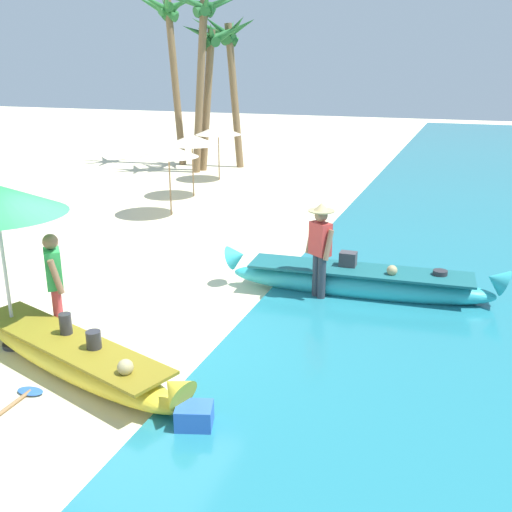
# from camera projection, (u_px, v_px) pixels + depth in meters

# --- Properties ---
(ground_plane) EXTENTS (80.00, 80.00, 0.00)m
(ground_plane) POSITION_uv_depth(u_px,v_px,m) (138.00, 340.00, 8.81)
(ground_plane) COLOR beige
(boat_yellow_foreground) EXTENTS (4.35, 1.95, 0.76)m
(boat_yellow_foreground) POSITION_uv_depth(u_px,v_px,m) (69.00, 355.00, 7.82)
(boat_yellow_foreground) COLOR yellow
(boat_yellow_foreground) RESTS_ON ground
(boat_cyan_midground) EXTENTS (4.92, 1.05, 0.83)m
(boat_cyan_midground) POSITION_uv_depth(u_px,v_px,m) (359.00, 282.00, 10.34)
(boat_cyan_midground) COLOR #33B2BC
(boat_cyan_midground) RESTS_ON ground
(person_vendor_hatted) EXTENTS (0.56, 0.48, 1.75)m
(person_vendor_hatted) POSITION_uv_depth(u_px,v_px,m) (320.00, 246.00, 9.93)
(person_vendor_hatted) COLOR #333842
(person_vendor_hatted) RESTS_ON ground
(person_tourist_customer) EXTENTS (0.51, 0.54, 1.65)m
(person_tourist_customer) POSITION_uv_depth(u_px,v_px,m) (55.00, 282.00, 8.53)
(person_tourist_customer) COLOR #B2383D
(person_tourist_customer) RESTS_ON ground
(parasol_row_0) EXTENTS (1.60, 1.60, 1.91)m
(parasol_row_0) POSITION_uv_depth(u_px,v_px,m) (169.00, 151.00, 15.56)
(parasol_row_0) COLOR #8E6B47
(parasol_row_0) RESTS_ON ground
(parasol_row_1) EXTENTS (1.60, 1.60, 1.91)m
(parasol_row_1) POSITION_uv_depth(u_px,v_px,m) (192.00, 140.00, 17.84)
(parasol_row_1) COLOR #8E6B47
(parasol_row_1) RESTS_ON ground
(parasol_row_2) EXTENTS (1.60, 1.60, 1.91)m
(parasol_row_2) POSITION_uv_depth(u_px,v_px,m) (218.00, 130.00, 20.46)
(parasol_row_2) COLOR #8E6B47
(parasol_row_2) RESTS_ON ground
(palm_tree_tall_inland) EXTENTS (2.60, 2.70, 6.62)m
(palm_tree_tall_inland) POSITION_uv_depth(u_px,v_px,m) (168.00, 26.00, 22.65)
(palm_tree_tall_inland) COLOR brown
(palm_tree_tall_inland) RESTS_ON ground
(palm_tree_leaning_seaward) EXTENTS (2.61, 2.51, 5.45)m
(palm_tree_leaning_seaward) POSITION_uv_depth(u_px,v_px,m) (212.00, 53.00, 21.50)
(palm_tree_leaning_seaward) COLOR brown
(palm_tree_leaning_seaward) RESTS_ON ground
(palm_tree_mid_cluster) EXTENTS (2.50, 2.93, 5.72)m
(palm_tree_mid_cluster) POSITION_uv_depth(u_px,v_px,m) (229.00, 44.00, 22.29)
(palm_tree_mid_cluster) COLOR brown
(palm_tree_mid_cluster) RESTS_ON ground
(palm_tree_far_behind) EXTENTS (2.63, 2.34, 6.37)m
(palm_tree_far_behind) POSITION_uv_depth(u_px,v_px,m) (204.00, 28.00, 20.79)
(palm_tree_far_behind) COLOR brown
(palm_tree_far_behind) RESTS_ON ground
(cooler_box) EXTENTS (0.49, 0.44, 0.35)m
(cooler_box) POSITION_uv_depth(u_px,v_px,m) (194.00, 420.00, 6.55)
(cooler_box) COLOR blue
(cooler_box) RESTS_ON ground
(paddle) EXTENTS (0.36, 1.60, 0.05)m
(paddle) POSITION_uv_depth(u_px,v_px,m) (3.00, 411.00, 6.97)
(paddle) COLOR #8E6B47
(paddle) RESTS_ON ground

